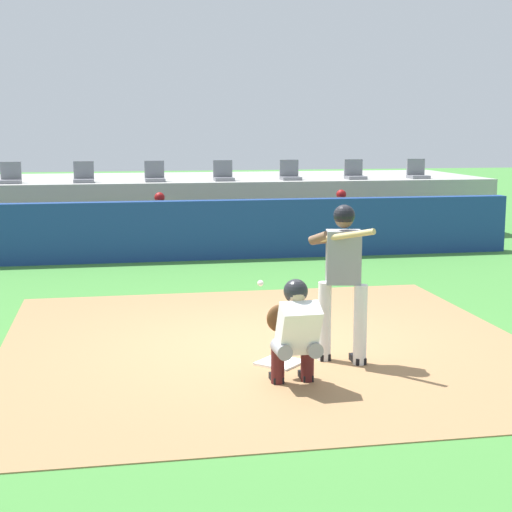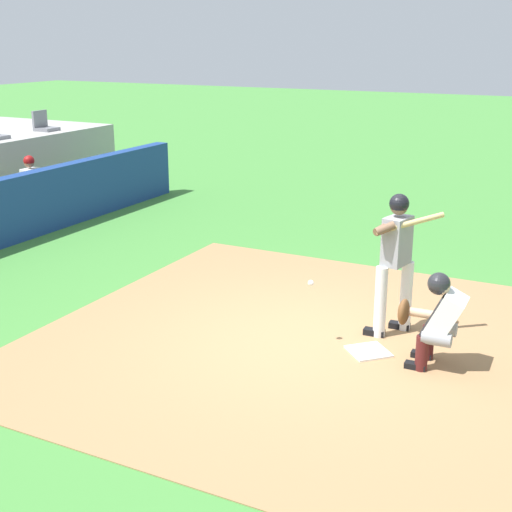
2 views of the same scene
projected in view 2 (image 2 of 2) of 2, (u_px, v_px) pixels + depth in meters
The scene contains 7 objects.
ground_plane at pixel (306, 341), 8.78m from camera, with size 80.00×80.00×0.00m, color #428438.
dirt_infield at pixel (306, 340), 8.78m from camera, with size 6.40×6.40×0.01m, color #9E754C.
home_plate at pixel (368, 351), 8.43m from camera, with size 0.44×0.44×0.02m, color white.
batter_at_plate at pixel (396, 255), 8.69m from camera, with size 0.63×0.82×1.80m.
catcher_crouched at pixel (435, 317), 7.91m from camera, with size 0.49×1.85×1.13m.
dugout_player_1 at pixel (36, 186), 14.45m from camera, with size 0.49×0.70×1.30m.
stadium_seat_7 at pixel (44, 125), 17.23m from camera, with size 0.46×0.46×0.48m.
Camera 2 is at (-7.48, -3.11, 3.61)m, focal length 49.84 mm.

